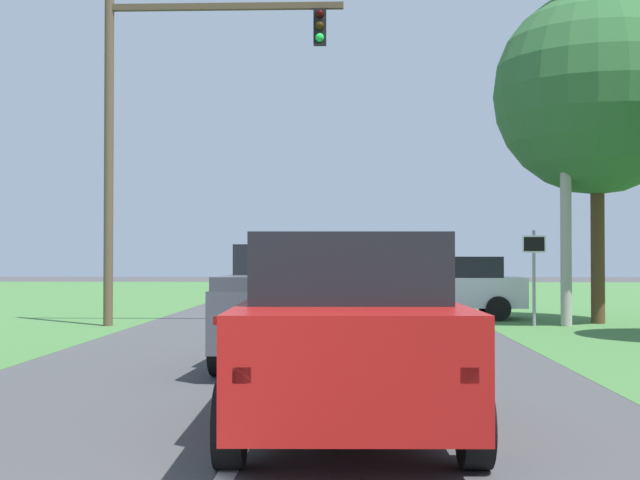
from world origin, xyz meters
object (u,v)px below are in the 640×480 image
object	(u,v)px
pickup_truck_lead	(297,304)
oak_tree_right	(597,93)
crossing_suv_far	(448,286)
utility_pole_right	(565,133)
keep_moving_sign	(534,265)
traffic_light	(163,107)
red_suv_near	(348,329)

from	to	relation	value
pickup_truck_lead	oak_tree_right	world-z (taller)	oak_tree_right
pickup_truck_lead	oak_tree_right	bearing A→B (deg)	50.08
pickup_truck_lead	oak_tree_right	distance (m)	12.61
crossing_suv_far	utility_pole_right	xyz separation A→B (m)	(2.69, -2.66, 3.98)
pickup_truck_lead	keep_moving_sign	size ratio (longest dim) A/B	2.14
traffic_light	red_suv_near	bearing A→B (deg)	-69.98
pickup_truck_lead	crossing_suv_far	xyz separation A→B (m)	(3.66, 10.61, -0.07)
oak_tree_right	traffic_light	bearing A→B (deg)	-173.79
red_suv_near	keep_moving_sign	distance (m)	14.17
traffic_light	crossing_suv_far	world-z (taller)	traffic_light
traffic_light	oak_tree_right	size ratio (longest dim) A/B	0.99
red_suv_near	crossing_suv_far	bearing A→B (deg)	80.03
pickup_truck_lead	utility_pole_right	xyz separation A→B (m)	(6.35, 7.96, 3.91)
pickup_truck_lead	oak_tree_right	xyz separation A→B (m)	(7.40, 8.84, 5.11)
keep_moving_sign	traffic_light	bearing A→B (deg)	-177.93
pickup_truck_lead	traffic_light	size ratio (longest dim) A/B	0.60
traffic_light	utility_pole_right	xyz separation A→B (m)	(10.25, 0.34, -0.69)
pickup_truck_lead	keep_moving_sign	xyz separation A→B (m)	(5.54, 7.95, 0.57)
traffic_light	keep_moving_sign	xyz separation A→B (m)	(9.44, 0.34, -4.03)
keep_moving_sign	oak_tree_right	xyz separation A→B (m)	(1.86, 0.89, 4.55)
keep_moving_sign	oak_tree_right	distance (m)	4.99
red_suv_near	utility_pole_right	distance (m)	14.96
utility_pole_right	oak_tree_right	bearing A→B (deg)	40.25
red_suv_near	keep_moving_sign	size ratio (longest dim) A/B	1.94
oak_tree_right	crossing_suv_far	xyz separation A→B (m)	(-3.74, 1.77, -5.18)
keep_moving_sign	crossing_suv_far	distance (m)	3.32
keep_moving_sign	crossing_suv_far	xyz separation A→B (m)	(-1.88, 2.66, -0.63)
red_suv_near	crossing_suv_far	world-z (taller)	red_suv_near
crossing_suv_far	red_suv_near	bearing A→B (deg)	-99.97
oak_tree_right	utility_pole_right	xyz separation A→B (m)	(-1.05, -0.89, -1.20)
traffic_light	oak_tree_right	xyz separation A→B (m)	(11.30, 1.23, 0.52)
oak_tree_right	red_suv_near	bearing A→B (deg)	-114.72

